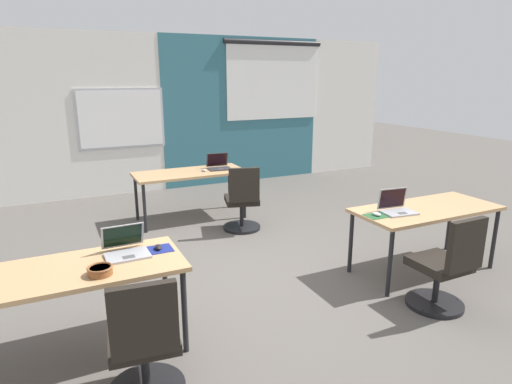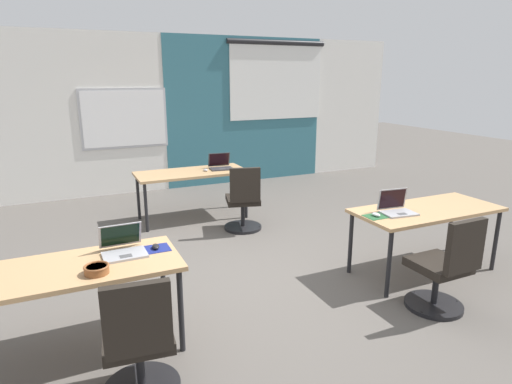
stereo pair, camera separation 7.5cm
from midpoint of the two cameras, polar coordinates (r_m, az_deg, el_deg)
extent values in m
plane|color=#56514C|center=(4.66, -0.72, -11.32)|extent=(24.00, 24.00, 0.00)
cube|color=silver|center=(8.21, -13.34, 9.97)|extent=(10.00, 0.20, 2.80)
cube|color=#336B7A|center=(8.64, -1.87, 10.60)|extent=(3.24, 0.01, 2.80)
cube|color=#B7B7BC|center=(7.99, -17.61, 9.19)|extent=(1.48, 0.02, 1.04)
cube|color=white|center=(7.99, -17.61, 9.19)|extent=(1.40, 0.02, 0.96)
cube|color=white|center=(8.87, 2.06, 14.20)|extent=(2.00, 0.02, 1.42)
cylinder|color=black|center=(8.90, 2.11, 19.10)|extent=(2.10, 0.10, 0.10)
cube|color=tan|center=(3.48, -23.70, -9.51)|extent=(1.60, 0.70, 0.04)
cylinder|color=black|center=(3.45, -10.05, -15.28)|extent=(0.04, 0.04, 0.68)
cylinder|color=black|center=(3.97, -12.45, -11.17)|extent=(0.04, 0.04, 0.68)
cube|color=tan|center=(4.93, 21.18, -2.12)|extent=(1.60, 0.70, 0.04)
cylinder|color=black|center=(4.36, 16.77, -9.03)|extent=(0.04, 0.04, 0.68)
cylinder|color=black|center=(5.42, 28.56, -5.49)|extent=(0.04, 0.04, 0.68)
cylinder|color=black|center=(4.78, 11.96, -6.52)|extent=(0.04, 0.04, 0.68)
cylinder|color=black|center=(5.76, 23.80, -3.75)|extent=(0.04, 0.04, 0.68)
cube|color=tan|center=(6.39, -9.05, 2.50)|extent=(1.60, 0.70, 0.04)
cylinder|color=black|center=(6.04, -14.82, -2.11)|extent=(0.04, 0.04, 0.68)
cylinder|color=black|center=(6.45, -1.85, -0.50)|extent=(0.04, 0.04, 0.68)
cylinder|color=black|center=(6.61, -15.83, -0.71)|extent=(0.04, 0.04, 0.68)
cylinder|color=black|center=(6.99, -3.83, 0.69)|extent=(0.04, 0.04, 0.68)
cube|color=#9E9EA3|center=(4.62, 17.91, -2.60)|extent=(0.35, 0.26, 0.02)
cube|color=#4C4C4F|center=(4.58, 18.31, -2.66)|extent=(0.10, 0.07, 0.00)
cube|color=#9E9EA3|center=(4.69, 17.08, -0.78)|extent=(0.33, 0.07, 0.22)
cube|color=black|center=(4.68, 17.12, -0.79)|extent=(0.30, 0.06, 0.19)
cube|color=#23512D|center=(4.48, 15.15, -3.05)|extent=(0.22, 0.19, 0.00)
ellipsoid|color=silver|center=(4.47, 15.16, -2.82)|extent=(0.07, 0.11, 0.03)
cylinder|color=black|center=(4.47, 21.99, -13.45)|extent=(0.52, 0.52, 0.04)
cylinder|color=black|center=(4.39, 22.24, -11.26)|extent=(0.06, 0.06, 0.34)
cube|color=black|center=(4.30, 22.51, -8.74)|extent=(0.44, 0.44, 0.08)
cube|color=black|center=(4.06, 25.52, -6.39)|extent=(0.40, 0.06, 0.46)
sphere|color=black|center=(4.61, 19.81, -12.33)|extent=(0.04, 0.04, 0.04)
sphere|color=black|center=(4.59, 24.59, -12.97)|extent=(0.04, 0.04, 0.04)
sphere|color=black|center=(4.28, 20.65, -14.63)|extent=(0.04, 0.04, 0.04)
cube|color=#333338|center=(6.49, -5.12, 3.06)|extent=(0.35, 0.26, 0.02)
cube|color=#4C4C4F|center=(6.44, -5.01, 3.06)|extent=(0.10, 0.07, 0.00)
cube|color=#333338|center=(6.61, -5.46, 4.28)|extent=(0.34, 0.11, 0.21)
cube|color=black|center=(6.60, -5.45, 4.28)|extent=(0.30, 0.09, 0.19)
ellipsoid|color=#B2B2B7|center=(6.39, -7.21, 2.88)|extent=(0.06, 0.10, 0.03)
cylinder|color=black|center=(6.09, -2.23, -4.65)|extent=(0.52, 0.52, 0.04)
cylinder|color=black|center=(6.03, -2.25, -2.95)|extent=(0.06, 0.06, 0.34)
cube|color=black|center=(5.96, -2.27, -1.03)|extent=(0.54, 0.54, 0.08)
cube|color=black|center=(5.66, -1.94, 0.90)|extent=(0.40, 0.16, 0.46)
sphere|color=black|center=(6.31, -2.53, -3.93)|extent=(0.04, 0.04, 0.04)
sphere|color=black|center=(6.05, -0.04, -4.74)|extent=(0.04, 0.04, 0.04)
sphere|color=black|center=(5.99, -4.25, -4.98)|extent=(0.04, 0.04, 0.04)
cube|color=#9E9EA3|center=(3.53, -17.16, -8.02)|extent=(0.34, 0.24, 0.02)
cube|color=#4C4C4F|center=(3.48, -17.02, -8.17)|extent=(0.09, 0.06, 0.00)
cube|color=#9E9EA3|center=(3.64, -17.74, -5.51)|extent=(0.33, 0.10, 0.21)
cube|color=black|center=(3.63, -17.73, -5.51)|extent=(0.30, 0.08, 0.18)
cube|color=navy|center=(3.61, -13.34, -7.37)|extent=(0.22, 0.19, 0.00)
ellipsoid|color=black|center=(3.60, -13.36, -7.09)|extent=(0.07, 0.11, 0.03)
cylinder|color=black|center=(3.20, -15.11, -21.20)|extent=(0.06, 0.06, 0.34)
cube|color=black|center=(3.08, -15.39, -18.03)|extent=(0.48, 0.48, 0.08)
cube|color=black|center=(2.72, -15.37, -16.06)|extent=(0.40, 0.10, 0.46)
sphere|color=black|center=(3.49, -15.22, -21.47)|extent=(0.04, 0.04, 0.04)
cylinder|color=brown|center=(3.29, -20.49, -9.74)|extent=(0.17, 0.17, 0.05)
torus|color=brown|center=(3.28, -20.53, -9.30)|extent=(0.18, 0.18, 0.02)
cylinder|color=gold|center=(3.28, -20.52, -9.40)|extent=(0.14, 0.14, 0.01)
camera|label=1|loc=(0.04, -90.44, -0.12)|focal=30.33mm
camera|label=2|loc=(0.04, 89.56, 0.12)|focal=30.33mm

